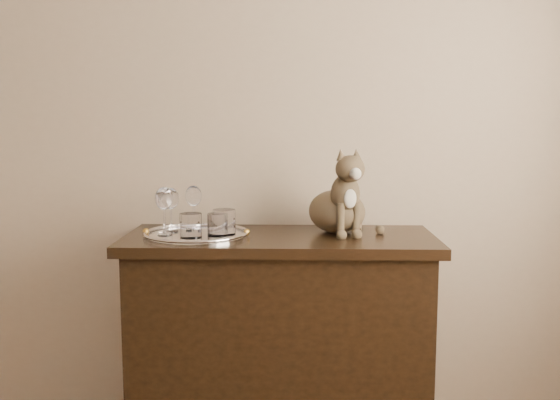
% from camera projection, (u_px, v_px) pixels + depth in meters
% --- Properties ---
extents(wall_back, '(4.00, 0.10, 2.70)m').
position_uv_depth(wall_back, '(142.00, 107.00, 2.67)').
color(wall_back, '#C0A990').
rests_on(wall_back, ground).
extents(sideboard, '(1.20, 0.50, 0.85)m').
position_uv_depth(sideboard, '(280.00, 341.00, 2.47)').
color(sideboard, black).
rests_on(sideboard, ground).
extents(tray, '(0.40, 0.40, 0.01)m').
position_uv_depth(tray, '(196.00, 235.00, 2.40)').
color(tray, silver).
rests_on(tray, sideboard).
extents(wine_glass_a, '(0.07, 0.07, 0.17)m').
position_uv_depth(wine_glass_a, '(171.00, 210.00, 2.43)').
color(wine_glass_a, white).
rests_on(wine_glass_a, tray).
extents(wine_glass_b, '(0.07, 0.07, 0.18)m').
position_uv_depth(wine_glass_b, '(194.00, 207.00, 2.50)').
color(wine_glass_b, silver).
rests_on(wine_glass_b, tray).
extents(wine_glass_c, '(0.07, 0.07, 0.18)m').
position_uv_depth(wine_glass_c, '(164.00, 211.00, 2.38)').
color(wine_glass_c, white).
rests_on(wine_glass_c, tray).
extents(tumbler_a, '(0.08, 0.08, 0.09)m').
position_uv_depth(tumbler_a, '(217.00, 225.00, 2.35)').
color(tumbler_a, silver).
rests_on(tumbler_a, tray).
extents(tumbler_b, '(0.08, 0.08, 0.09)m').
position_uv_depth(tumbler_b, '(191.00, 226.00, 2.32)').
color(tumbler_b, white).
rests_on(tumbler_b, tray).
extents(tumbler_c, '(0.09, 0.09, 0.10)m').
position_uv_depth(tumbler_c, '(224.00, 222.00, 2.38)').
color(tumbler_c, silver).
rests_on(tumbler_c, tray).
extents(cat, '(0.42, 0.40, 0.34)m').
position_uv_depth(cat, '(337.00, 190.00, 2.46)').
color(cat, '#4D3C2E').
rests_on(cat, sideboard).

